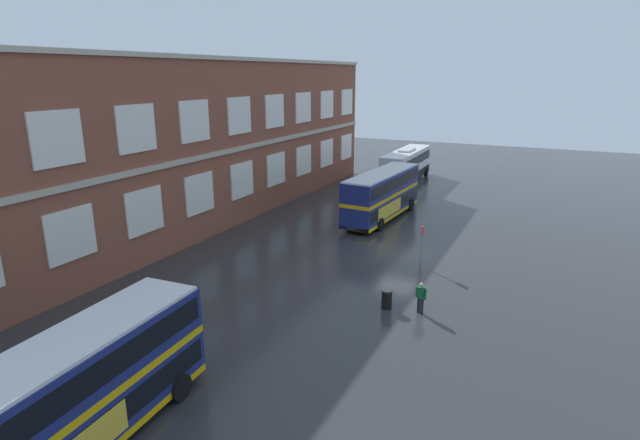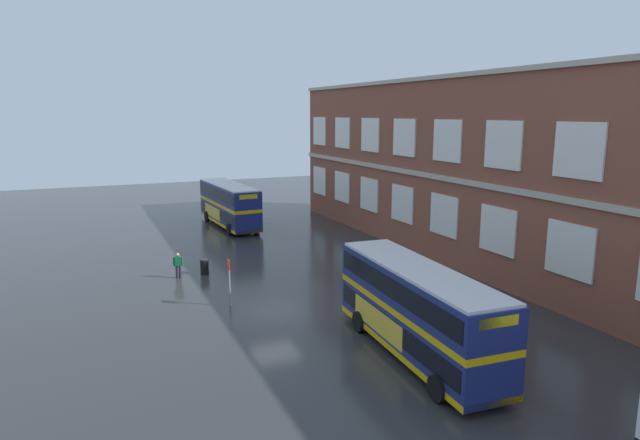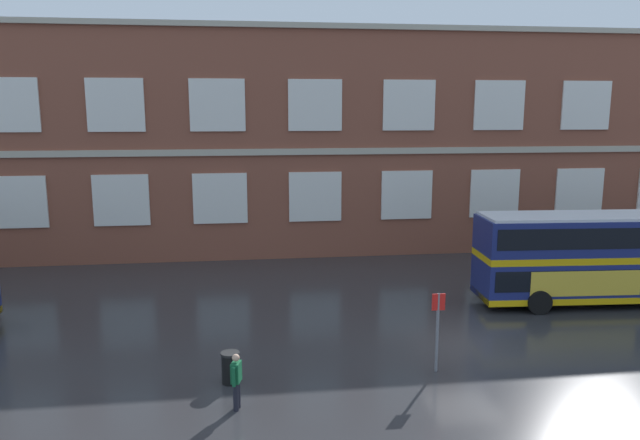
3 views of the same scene
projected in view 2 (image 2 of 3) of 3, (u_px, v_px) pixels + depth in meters
The scene contains 7 objects.
ground_plane at pixel (308, 306), 30.79m from camera, with size 120.00×120.00×0.00m, color #2B2B2D.
brick_terminal_building at pixel (519, 176), 36.90m from camera, with size 54.29×8.19×13.29m.
double_decker_near at pixel (229, 204), 52.07m from camera, with size 11.14×3.36×4.07m.
double_decker_middle at pixel (417, 309), 24.18m from camera, with size 11.14×3.37×4.07m.
waiting_passenger at pixel (178, 264), 35.82m from camera, with size 0.34×0.64×1.70m.
bus_stand_flag at pixel (229, 278), 30.46m from camera, with size 0.44×0.10×2.70m.
station_litter_bin at pixel (204, 267), 36.79m from camera, with size 0.60×0.60×1.03m.
Camera 2 is at (27.06, -9.19, 10.71)m, focal length 30.65 mm.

